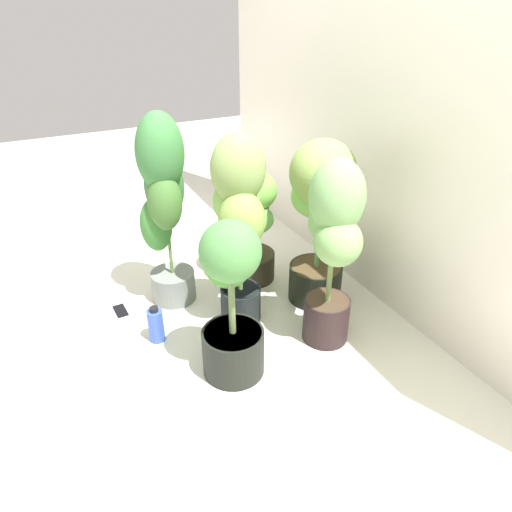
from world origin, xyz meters
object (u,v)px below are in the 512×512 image
potted_plant_back_left (249,220)px  cell_phone (121,311)px  potted_plant_back_center (319,208)px  potted_plant_center (238,216)px  potted_plant_back_right (333,241)px  potted_plant_front_right (231,301)px  nutrient_bottle (156,325)px  potted_plant_front_left (164,198)px

potted_plant_back_left → cell_phone: size_ratio=4.34×
potted_plant_back_center → cell_phone: size_ratio=5.80×
potted_plant_back_left → potted_plant_back_center: bearing=35.0°
potted_plant_back_left → cell_phone: 0.82m
potted_plant_center → potted_plant_back_center: 0.44m
potted_plant_back_right → potted_plant_back_left: size_ratio=1.37×
potted_plant_back_left → potted_plant_center: bearing=-32.9°
potted_plant_front_right → cell_phone: (-0.63, -0.35, -0.35)m
potted_plant_back_left → cell_phone: bearing=-89.5°
potted_plant_back_center → nutrient_bottle: 0.96m
potted_plant_front_right → nutrient_bottle: size_ratio=3.85×
potted_plant_back_left → potted_plant_front_right: bearing=-31.3°
potted_plant_back_right → potted_plant_front_left: size_ratio=0.89×
potted_plant_back_right → cell_phone: 1.16m
potted_plant_back_center → potted_plant_back_right: bearing=-23.7°
nutrient_bottle → potted_plant_back_right: bearing=64.9°
potted_plant_front_right → nutrient_bottle: bearing=-144.3°
potted_plant_front_left → potted_plant_back_right: bearing=40.2°
potted_plant_front_left → cell_phone: bearing=-88.8°
potted_plant_back_right → nutrient_bottle: (-0.34, -0.71, -0.43)m
potted_plant_back_right → nutrient_bottle: size_ratio=4.74×
nutrient_bottle → potted_plant_front_right: bearing=35.7°
potted_plant_center → nutrient_bottle: size_ratio=5.06×
potted_plant_center → potted_plant_front_left: (-0.32, -0.24, 0.01)m
potted_plant_center → potted_plant_back_center: size_ratio=1.09×
potted_plant_center → potted_plant_back_left: bearing=147.1°
potted_plant_back_right → potted_plant_center: bearing=-136.9°
potted_plant_front_left → cell_phone: 0.64m
potted_plant_center → potted_plant_back_left: potted_plant_center is taller
potted_plant_back_center → cell_phone: bearing=-108.1°
nutrient_bottle → potted_plant_back_center: bearing=88.9°
potted_plant_back_right → potted_plant_front_left: 0.84m
potted_plant_front_right → potted_plant_back_center: size_ratio=0.83×
cell_phone → nutrient_bottle: (0.30, 0.11, 0.08)m
potted_plant_front_right → potted_plant_back_right: (-0.00, 0.47, 0.16)m
potted_plant_back_right → cell_phone: potted_plant_back_right is taller
nutrient_bottle → potted_plant_center: bearing=87.2°
potted_plant_back_right → potted_plant_back_center: bearing=156.3°
potted_plant_back_right → nutrient_bottle: bearing=-115.1°
potted_plant_back_left → nutrient_bottle: (0.30, -0.63, -0.28)m
potted_plant_front_left → cell_phone: potted_plant_front_left is taller
potted_plant_front_right → potted_plant_back_right: bearing=90.1°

